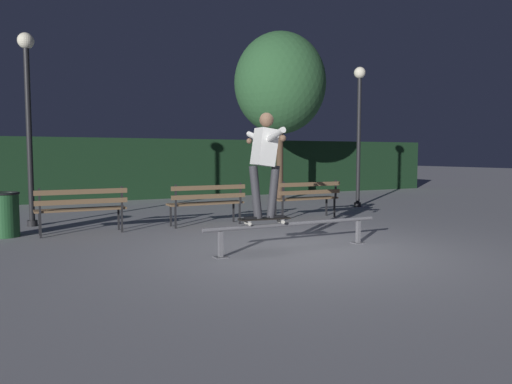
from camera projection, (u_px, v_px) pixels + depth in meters
The scene contains 12 objects.
ground_plane at pixel (298, 251), 7.28m from camera, with size 90.00×90.00×0.00m, color #99999E.
hedge_backdrop at pixel (141, 169), 16.15m from camera, with size 24.00×1.20×2.00m, color black.
grind_rail at pixel (295, 228), 7.35m from camera, with size 3.00×0.18×0.44m.
skateboard at pixel (264, 219), 7.10m from camera, with size 0.80×0.28×0.09m.
skateboarder at pixel (265, 156), 7.03m from camera, with size 0.63×1.40×1.56m.
park_bench_leftmost at pixel (82, 206), 8.75m from camera, with size 1.60×0.42×0.88m.
park_bench_left_center at pixel (207, 200), 9.85m from camera, with size 1.60×0.42×0.88m.
park_bench_right_center at pixel (307, 195), 10.95m from camera, with size 1.60×0.42×0.88m.
tree_far_right at pixel (280, 84), 15.27m from camera, with size 2.93×2.93×5.36m.
lamp_post_right at pixel (359, 118), 13.35m from camera, with size 0.32×0.32×3.90m.
lamp_post_left at pixel (28, 104), 9.64m from camera, with size 0.32×0.32×3.90m.
trash_can at pixel (5, 214), 8.51m from camera, with size 0.52×0.52×0.80m.
Camera 1 is at (-3.81, -6.14, 1.46)m, focal length 33.55 mm.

